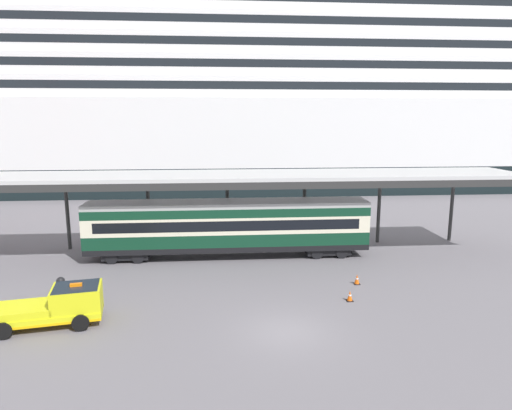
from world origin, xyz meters
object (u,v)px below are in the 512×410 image
object	(u,v)px
train_carriage	(228,226)
service_truck	(57,305)
traffic_cone_mid	(350,296)
quay_bollard	(61,284)
traffic_cone_near	(357,279)
cruise_ship	(201,99)

from	to	relation	value
train_carriage	service_truck	size ratio (longest dim) A/B	3.67
traffic_cone_mid	quay_bollard	size ratio (longest dim) A/B	0.62
service_truck	traffic_cone_near	world-z (taller)	service_truck
train_carriage	traffic_cone_near	xyz separation A→B (m)	(7.67, -6.31, -1.99)
train_carriage	traffic_cone_mid	xyz separation A→B (m)	(6.50, -8.83, -2.01)
traffic_cone_near	cruise_ship	bearing A→B (deg)	103.94
service_truck	quay_bollard	bearing A→B (deg)	106.62
train_carriage	traffic_cone_mid	distance (m)	11.14
service_truck	quay_bollard	distance (m)	4.41
service_truck	traffic_cone_mid	xyz separation A→B (m)	(15.05, 1.69, -0.70)
quay_bollard	train_carriage	bearing A→B (deg)	32.77
cruise_ship	traffic_cone_mid	distance (m)	48.94
quay_bollard	cruise_ship	bearing A→B (deg)	81.40
cruise_ship	traffic_cone_near	size ratio (longest dim) A/B	252.52
cruise_ship	traffic_cone_near	bearing A→B (deg)	-76.06
train_carriage	service_truck	bearing A→B (deg)	-129.14
service_truck	traffic_cone_near	bearing A→B (deg)	14.52
cruise_ship	quay_bollard	size ratio (longest dim) A/B	165.17
cruise_ship	train_carriage	bearing A→B (deg)	-85.13
train_carriage	traffic_cone_near	distance (m)	10.13
train_carriage	cruise_ship	bearing A→B (deg)	94.87
service_truck	cruise_ship	bearing A→B (deg)	83.62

